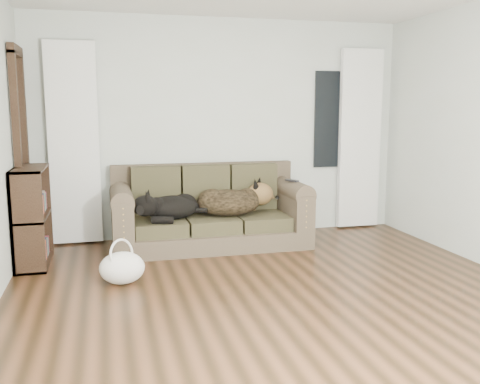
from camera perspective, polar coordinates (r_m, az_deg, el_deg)
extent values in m
plane|color=black|center=(4.37, 5.09, -11.93)|extent=(5.00, 5.00, 0.00)
cube|color=#B0B8AA|center=(6.49, -2.08, 6.77)|extent=(4.50, 0.04, 2.60)
cube|color=white|center=(6.29, -17.31, 4.92)|extent=(0.55, 0.08, 2.25)
cube|color=white|center=(7.03, 12.63, 5.51)|extent=(0.55, 0.08, 2.25)
cube|color=black|center=(6.91, 9.90, 7.62)|extent=(0.50, 0.03, 1.20)
cube|color=black|center=(5.97, -22.24, 3.49)|extent=(0.07, 0.60, 2.10)
cube|color=brown|center=(6.03, -3.21, -1.56)|extent=(2.16, 0.93, 0.89)
ellipsoid|color=black|center=(5.86, -7.61, -1.63)|extent=(0.68, 0.52, 0.26)
ellipsoid|color=black|center=(6.04, -0.89, -1.14)|extent=(0.84, 0.68, 0.33)
cube|color=black|center=(6.13, 5.54, 1.24)|extent=(0.12, 0.18, 0.02)
ellipsoid|color=white|center=(4.91, -12.47, -7.76)|extent=(0.49, 0.44, 0.29)
cube|color=black|center=(5.69, -21.29, -2.31)|extent=(0.34, 0.80, 0.98)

